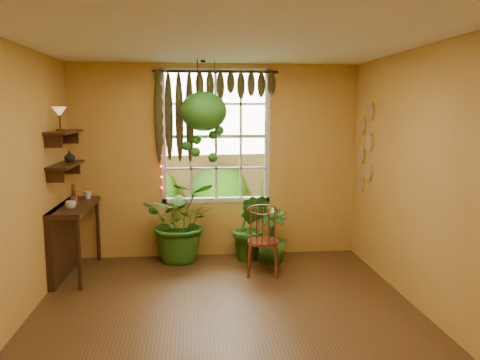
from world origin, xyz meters
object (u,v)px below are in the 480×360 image
object	(u,v)px
counter_ledge	(67,232)
potted_plant_left	(182,221)
hanging_basket	(204,118)
windsor_chair	(263,251)
potted_plant_mid	(251,227)

from	to	relation	value
counter_ledge	potted_plant_left	bearing A→B (deg)	16.74
potted_plant_left	hanging_basket	world-z (taller)	hanging_basket
counter_ledge	windsor_chair	world-z (taller)	windsor_chair
potted_plant_left	hanging_basket	distance (m)	1.44
windsor_chair	potted_plant_left	distance (m)	1.25
hanging_basket	potted_plant_mid	bearing A→B (deg)	7.57
windsor_chair	hanging_basket	size ratio (longest dim) A/B	0.81
counter_ledge	windsor_chair	size ratio (longest dim) A/B	1.12
counter_ledge	potted_plant_mid	size ratio (longest dim) A/B	1.28
counter_ledge	potted_plant_left	size ratio (longest dim) A/B	1.07
potted_plant_left	windsor_chair	bearing A→B (deg)	-33.13
windsor_chair	potted_plant_left	bearing A→B (deg)	158.46
hanging_basket	counter_ledge	bearing A→B (deg)	-171.57
potted_plant_mid	windsor_chair	bearing A→B (deg)	-82.13
counter_ledge	potted_plant_mid	distance (m)	2.39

